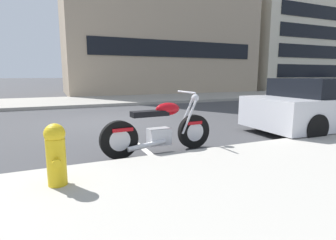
% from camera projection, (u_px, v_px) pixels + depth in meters
% --- Properties ---
extents(ground_plane, '(260.00, 260.00, 0.00)m').
position_uv_depth(ground_plane, '(110.00, 122.00, 8.23)').
color(ground_plane, '#3D3D3F').
extents(sidewalk_far_curb, '(120.00, 5.00, 0.14)m').
position_uv_depth(sidewalk_far_curb, '(261.00, 94.00, 18.88)').
color(sidewalk_far_curb, gray).
rests_on(sidewalk_far_curb, ground).
extents(parking_stall_stripe, '(0.12, 2.20, 0.01)m').
position_uv_depth(parking_stall_stripe, '(146.00, 151.00, 5.10)').
color(parking_stall_stripe, silver).
rests_on(parking_stall_stripe, ground).
extents(parked_motorcycle, '(2.18, 0.62, 1.13)m').
position_uv_depth(parked_motorcycle, '(160.00, 130.00, 4.92)').
color(parked_motorcycle, black).
rests_on(parked_motorcycle, ground).
extents(parked_car_mid_block, '(4.19, 1.95, 1.35)m').
position_uv_depth(parked_car_mid_block, '(326.00, 106.00, 6.90)').
color(parked_car_mid_block, silver).
rests_on(parked_car_mid_block, ground).
extents(fire_hydrant, '(0.24, 0.36, 0.74)m').
position_uv_depth(fire_hydrant, '(56.00, 153.00, 3.13)').
color(fire_hydrant, gold).
rests_on(fire_hydrant, sidewalk_near_curb).
extents(townhouse_mid_block, '(14.26, 8.07, 14.46)m').
position_uv_depth(townhouse_mid_block, '(156.00, 1.00, 21.23)').
color(townhouse_mid_block, tan).
rests_on(townhouse_mid_block, ground).
extents(townhouse_near_left, '(12.61, 11.93, 8.08)m').
position_uv_depth(townhouse_near_left, '(273.00, 51.00, 29.20)').
color(townhouse_near_left, beige).
rests_on(townhouse_near_left, ground).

